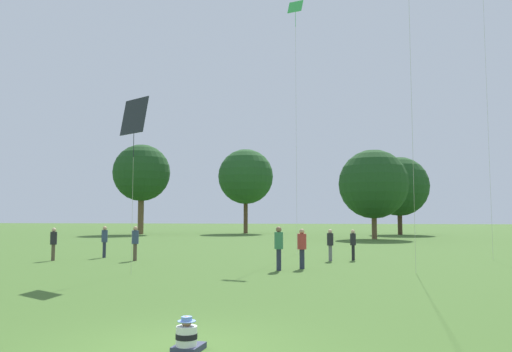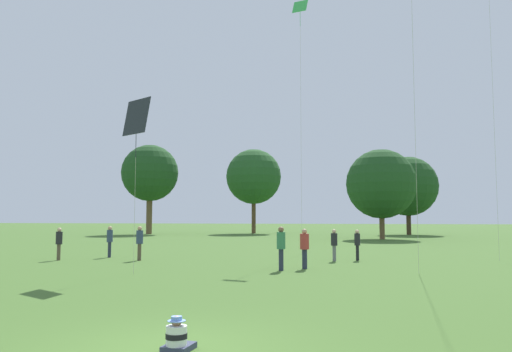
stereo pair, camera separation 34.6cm
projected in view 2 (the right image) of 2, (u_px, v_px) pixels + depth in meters
The scene contains 15 objects.
ground_plane at pixel (167, 350), 8.28m from camera, with size 300.00×300.00×0.00m, color #426628.
seated_toddler at pixel (177, 337), 8.18m from camera, with size 0.49×0.58×0.58m.
person_standing_0 at pixel (357, 242), 25.20m from camera, with size 0.40×0.40×1.55m.
person_standing_1 at pixel (305, 245), 21.11m from camera, with size 0.52×0.52×1.69m.
person_standing_2 at pixel (281, 244), 20.48m from camera, with size 0.43×0.43×1.79m.
person_standing_3 at pixel (334, 242), 24.80m from camera, with size 0.37×0.37×1.58m.
person_standing_4 at pixel (140, 240), 25.18m from camera, with size 0.43×0.43×1.72m.
person_standing_6 at pixel (110, 239), 27.10m from camera, with size 0.36×0.36×1.69m.
person_standing_7 at pixel (59, 241), 25.32m from camera, with size 0.45×0.45×1.65m.
kite_0 at pixel (300, 18), 30.60m from camera, with size 0.99×0.64×15.54m.
kite_3 at pixel (136, 118), 19.69m from camera, with size 1.41×1.00×6.87m.
distant_tree_0 at pixel (254, 177), 66.95m from camera, with size 7.38×7.38×11.28m.
distant_tree_1 at pixel (381, 184), 49.48m from camera, with size 6.90×6.90×8.92m.
distant_tree_2 at pixel (408, 186), 61.83m from camera, with size 7.36×7.36×9.67m.
distant_tree_3 at pixel (150, 173), 64.07m from camera, with size 7.25×7.25×11.45m.
Camera 2 is at (2.98, -8.08, 2.20)m, focal length 35.00 mm.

